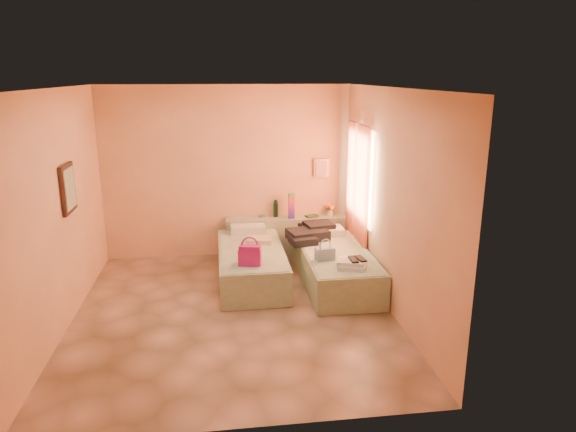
{
  "coord_description": "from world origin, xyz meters",
  "views": [
    {
      "loc": [
        -0.11,
        -6.04,
        2.96
      ],
      "look_at": [
        0.81,
        0.85,
        1.02
      ],
      "focal_mm": 32.0,
      "sensor_mm": 36.0,
      "label": 1
    }
  ],
  "objects_px": {
    "headboard_ledge": "(288,236)",
    "blue_handbag": "(325,254)",
    "water_bottle": "(276,209)",
    "bed_right": "(336,268)",
    "green_book": "(312,216)",
    "towel_stack": "(353,264)",
    "magenta_handbag": "(250,255)",
    "bed_left": "(251,264)",
    "flower_vase": "(330,209)"
  },
  "relations": [
    {
      "from": "green_book",
      "to": "towel_stack",
      "type": "xyz_separation_m",
      "value": [
        0.2,
        -1.97,
        -0.12
      ]
    },
    {
      "from": "towel_stack",
      "to": "flower_vase",
      "type": "bearing_deg",
      "value": 86.36
    },
    {
      "from": "bed_right",
      "to": "magenta_handbag",
      "type": "relative_size",
      "value": 6.74
    },
    {
      "from": "bed_left",
      "to": "blue_handbag",
      "type": "distance_m",
      "value": 1.2
    },
    {
      "from": "flower_vase",
      "to": "towel_stack",
      "type": "relative_size",
      "value": 0.68
    },
    {
      "from": "bed_left",
      "to": "water_bottle",
      "type": "height_order",
      "value": "water_bottle"
    },
    {
      "from": "towel_stack",
      "to": "headboard_ledge",
      "type": "bearing_deg",
      "value": 106.51
    },
    {
      "from": "blue_handbag",
      "to": "towel_stack",
      "type": "relative_size",
      "value": 0.75
    },
    {
      "from": "green_book",
      "to": "towel_stack",
      "type": "bearing_deg",
      "value": -103.21
    },
    {
      "from": "water_bottle",
      "to": "green_book",
      "type": "height_order",
      "value": "water_bottle"
    },
    {
      "from": "bed_left",
      "to": "magenta_handbag",
      "type": "bearing_deg",
      "value": -94.95
    },
    {
      "from": "green_book",
      "to": "blue_handbag",
      "type": "bearing_deg",
      "value": -112.6
    },
    {
      "from": "water_bottle",
      "to": "green_book",
      "type": "relative_size",
      "value": 1.42
    },
    {
      "from": "water_bottle",
      "to": "flower_vase",
      "type": "xyz_separation_m",
      "value": [
        0.92,
        -0.04,
        -0.02
      ]
    },
    {
      "from": "headboard_ledge",
      "to": "water_bottle",
      "type": "distance_m",
      "value": 0.5
    },
    {
      "from": "green_book",
      "to": "blue_handbag",
      "type": "height_order",
      "value": "green_book"
    },
    {
      "from": "bed_right",
      "to": "green_book",
      "type": "distance_m",
      "value": 1.39
    },
    {
      "from": "bed_left",
      "to": "water_bottle",
      "type": "relative_size",
      "value": 7.33
    },
    {
      "from": "green_book",
      "to": "magenta_handbag",
      "type": "bearing_deg",
      "value": -142.75
    },
    {
      "from": "water_bottle",
      "to": "blue_handbag",
      "type": "bearing_deg",
      "value": -74.33
    },
    {
      "from": "headboard_ledge",
      "to": "flower_vase",
      "type": "distance_m",
      "value": 0.85
    },
    {
      "from": "headboard_ledge",
      "to": "magenta_handbag",
      "type": "xyz_separation_m",
      "value": [
        -0.74,
        -1.72,
        0.31
      ]
    },
    {
      "from": "water_bottle",
      "to": "flower_vase",
      "type": "distance_m",
      "value": 0.92
    },
    {
      "from": "headboard_ledge",
      "to": "towel_stack",
      "type": "height_order",
      "value": "headboard_ledge"
    },
    {
      "from": "headboard_ledge",
      "to": "bed_left",
      "type": "relative_size",
      "value": 1.02
    },
    {
      "from": "bed_right",
      "to": "blue_handbag",
      "type": "relative_size",
      "value": 7.57
    },
    {
      "from": "bed_right",
      "to": "green_book",
      "type": "height_order",
      "value": "green_book"
    },
    {
      "from": "magenta_handbag",
      "to": "headboard_ledge",
      "type": "bearing_deg",
      "value": 77.57
    },
    {
      "from": "bed_left",
      "to": "magenta_handbag",
      "type": "distance_m",
      "value": 0.78
    },
    {
      "from": "magenta_handbag",
      "to": "towel_stack",
      "type": "height_order",
      "value": "magenta_handbag"
    },
    {
      "from": "headboard_ledge",
      "to": "bed_right",
      "type": "bearing_deg",
      "value": -68.84
    },
    {
      "from": "headboard_ledge",
      "to": "blue_handbag",
      "type": "distance_m",
      "value": 1.72
    },
    {
      "from": "water_bottle",
      "to": "blue_handbag",
      "type": "height_order",
      "value": "water_bottle"
    },
    {
      "from": "water_bottle",
      "to": "flower_vase",
      "type": "relative_size",
      "value": 1.15
    },
    {
      "from": "magenta_handbag",
      "to": "blue_handbag",
      "type": "bearing_deg",
      "value": 13.5
    },
    {
      "from": "headboard_ledge",
      "to": "bed_left",
      "type": "xyz_separation_m",
      "value": [
        -0.68,
        -1.05,
        -0.08
      ]
    },
    {
      "from": "water_bottle",
      "to": "towel_stack",
      "type": "height_order",
      "value": "water_bottle"
    },
    {
      "from": "headboard_ledge",
      "to": "magenta_handbag",
      "type": "distance_m",
      "value": 1.9
    },
    {
      "from": "headboard_ledge",
      "to": "water_bottle",
      "type": "height_order",
      "value": "water_bottle"
    },
    {
      "from": "flower_vase",
      "to": "magenta_handbag",
      "type": "bearing_deg",
      "value": -129.91
    },
    {
      "from": "flower_vase",
      "to": "blue_handbag",
      "type": "bearing_deg",
      "value": -104.28
    },
    {
      "from": "blue_handbag",
      "to": "towel_stack",
      "type": "height_order",
      "value": "blue_handbag"
    },
    {
      "from": "bed_right",
      "to": "headboard_ledge",
      "type": "bearing_deg",
      "value": 110.83
    },
    {
      "from": "bed_right",
      "to": "magenta_handbag",
      "type": "height_order",
      "value": "magenta_handbag"
    },
    {
      "from": "water_bottle",
      "to": "blue_handbag",
      "type": "distance_m",
      "value": 1.81
    },
    {
      "from": "bed_right",
      "to": "water_bottle",
      "type": "xyz_separation_m",
      "value": [
        -0.72,
        1.42,
        0.54
      ]
    },
    {
      "from": "headboard_ledge",
      "to": "water_bottle",
      "type": "relative_size",
      "value": 7.51
    },
    {
      "from": "bed_right",
      "to": "flower_vase",
      "type": "bearing_deg",
      "value": 81.54
    },
    {
      "from": "headboard_ledge",
      "to": "flower_vase",
      "type": "height_order",
      "value": "flower_vase"
    },
    {
      "from": "bed_right",
      "to": "blue_handbag",
      "type": "height_order",
      "value": "blue_handbag"
    }
  ]
}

